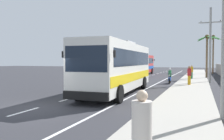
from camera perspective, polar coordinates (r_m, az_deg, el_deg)
name	(u,v)px	position (r m, az deg, el deg)	size (l,w,h in m)	color
ground_plane	(36,108)	(12.11, -18.58, -9.11)	(160.00, 160.00, 0.00)	#303035
sidewalk_kerb	(189,90)	(19.23, 18.82, -4.72)	(3.20, 90.00, 0.14)	#A8A399
lane_markings	(145,83)	(24.67, 8.25, -3.26)	(3.47, 71.13, 0.01)	white
coach_bus_foreground	(118,66)	(16.71, 1.56, 1.06)	(3.30, 11.11, 3.88)	silver
coach_bus_far_lane	(141,64)	(39.45, 7.24, 1.58)	(3.20, 11.79, 3.69)	red
motorcycle_beside_bus	(170,77)	(24.74, 14.26, -1.75)	(0.56, 1.96, 1.65)	black
pedestrian_near_kerb	(189,75)	(22.62, 18.80, -1.16)	(0.36, 0.36, 1.76)	gold
pedestrian_midwalk	(142,137)	(4.17, 7.47, -16.23)	(0.36, 0.36, 1.72)	gold
pedestrian_far_walk	(192,72)	(30.81, 19.31, -0.36)	(0.36, 0.36, 1.70)	#2D7A47
utility_pole_mid	(210,44)	(26.88, 23.38, 6.07)	(2.40, 0.24, 8.12)	#9E9E99
palm_nearest	(213,45)	(46.23, 24.02, 5.74)	(2.91, 2.92, 7.22)	brown
palm_second	(207,46)	(33.14, 22.70, 5.57)	(2.92, 3.05, 5.92)	brown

